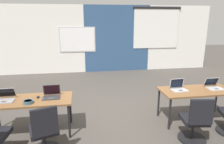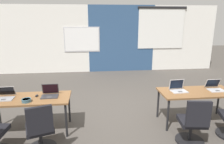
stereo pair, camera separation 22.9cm
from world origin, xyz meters
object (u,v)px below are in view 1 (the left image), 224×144
object	(u,v)px
desk_near_left	(30,102)
laptop_near_left_end	(5,98)
laptop_near_right_inner	(179,88)
chair_near_right_inner	(195,123)
laptop_near_right_end	(214,86)
laptop_near_left_inner	(52,95)
snack_bowl	(28,102)
desk_near_right	(196,92)
mouse_near_left_inner	(38,97)
chair_near_left_inner	(44,134)

from	to	relation	value
desk_near_left	laptop_near_left_end	bearing A→B (deg)	177.19
desk_near_left	laptop_near_right_inner	bearing A→B (deg)	1.18
laptop_near_left_end	chair_near_right_inner	distance (m)	3.59
laptop_near_right_end	laptop_near_left_inner	distance (m)	3.53
snack_bowl	laptop_near_right_inner	bearing A→B (deg)	4.88
desk_near_left	desk_near_right	size ratio (longest dim) A/B	1.00
mouse_near_left_inner	snack_bowl	bearing A→B (deg)	-114.80
laptop_near_right_inner	snack_bowl	xyz separation A→B (m)	(-3.08, -0.26, -0.02)
chair_near_left_inner	desk_near_right	bearing A→B (deg)	174.73
laptop_near_left_inner	laptop_near_right_inner	xyz separation A→B (m)	(2.70, 0.01, 0.00)
desk_near_left	chair_near_left_inner	size ratio (longest dim) A/B	1.74
mouse_near_left_inner	laptop_near_right_inner	bearing A→B (deg)	0.00
laptop_near_left_end	laptop_near_right_inner	xyz separation A→B (m)	(3.55, 0.04, 0.00)
desk_near_right	laptop_near_right_end	xyz separation A→B (m)	(0.44, 0.05, 0.11)
laptop_near_right_end	desk_near_left	bearing A→B (deg)	-179.49
laptop_near_left_inner	chair_near_left_inner	xyz separation A→B (m)	(-0.04, -0.79, -0.39)
desk_near_right	laptop_near_right_inner	distance (m)	0.42
chair_near_left_inner	snack_bowl	world-z (taller)	chair_near_left_inner
chair_near_left_inner	chair_near_right_inner	world-z (taller)	same
desk_near_left	chair_near_right_inner	size ratio (longest dim) A/B	1.74
desk_near_right	chair_near_left_inner	world-z (taller)	chair_near_left_inner
desk_near_right	snack_bowl	bearing A→B (deg)	-176.72
mouse_near_left_inner	chair_near_left_inner	bearing A→B (deg)	-74.34
laptop_near_left_inner	mouse_near_left_inner	bearing A→B (deg)	177.52
desk_near_right	mouse_near_left_inner	size ratio (longest dim) A/B	15.59
laptop_near_right_end	chair_near_right_inner	world-z (taller)	laptop_near_right_end
laptop_near_right_inner	mouse_near_left_inner	bearing A→B (deg)	175.73
laptop_near_right_end	chair_near_left_inner	xyz separation A→B (m)	(-3.57, -0.78, -0.39)
laptop_near_left_end	chair_near_right_inner	world-z (taller)	laptop_near_left_end
chair_near_right_inner	laptop_near_right_inner	bearing A→B (deg)	-86.62
desk_near_right	laptop_near_right_inner	world-z (taller)	laptop_near_right_inner
laptop_near_right_inner	chair_near_right_inner	size ratio (longest dim) A/B	0.38
laptop_near_right_end	chair_near_left_inner	bearing A→B (deg)	-167.91
desk_near_right	chair_near_right_inner	distance (m)	0.96
laptop_near_left_end	chair_near_right_inner	xyz separation A→B (m)	(3.48, -0.81, -0.39)
laptop_near_left_inner	laptop_near_right_end	bearing A→B (deg)	-1.52
desk_near_left	snack_bowl	size ratio (longest dim) A/B	9.01
laptop_near_right_end	snack_bowl	world-z (taller)	laptop_near_right_end
laptop_near_right_inner	chair_near_right_inner	distance (m)	0.94
laptop_near_left_end	laptop_near_left_inner	world-z (taller)	laptop_near_left_inner
laptop_near_left_inner	laptop_near_right_inner	bearing A→B (deg)	-1.23
laptop_near_right_end	laptop_near_left_inner	world-z (taller)	laptop_near_left_inner
desk_near_left	laptop_near_left_inner	bearing A→B (deg)	8.26
desk_near_left	desk_near_right	world-z (taller)	same
mouse_near_left_inner	laptop_near_right_inner	distance (m)	2.96
laptop_near_left_inner	snack_bowl	bearing A→B (deg)	-147.47
desk_near_right	chair_near_right_inner	world-z (taller)	chair_near_right_inner
laptop_near_right_end	laptop_near_left_inner	bearing A→B (deg)	179.64
desk_near_right	laptop_near_left_inner	xyz separation A→B (m)	(-3.10, 0.06, 0.11)
laptop_near_left_inner	snack_bowl	size ratio (longest dim) A/B	1.90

